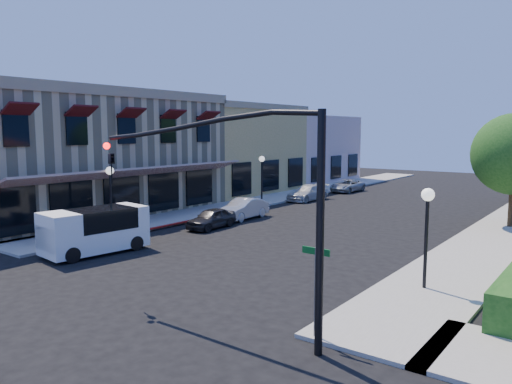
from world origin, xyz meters
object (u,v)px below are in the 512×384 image
Objects in this scene: signal_mast_arm at (249,185)px; lamppost_right_near at (427,213)px; street_name_sign at (316,278)px; lamppost_left_far at (262,167)px; white_van at (94,228)px; lamppost_left_near at (110,182)px; parked_car_b at (243,209)px; parked_car_c at (308,193)px; parked_car_d at (347,186)px; parked_car_a at (211,218)px.

lamppost_right_near is at bearing 67.88° from signal_mast_arm.
signal_mast_arm reaches higher than street_name_sign.
lamppost_left_far is 0.75× the size of white_van.
lamppost_left_near is 0.92× the size of parked_car_b.
parked_car_c is 1.05× the size of parked_car_d.
lamppost_left_far reaches higher than parked_car_d.
street_name_sign reaches higher than parked_car_b.
signal_mast_arm reaches higher than parked_car_b.
signal_mast_arm is 3.20× the size of street_name_sign.
white_van is 27.51m from parked_car_d.
lamppost_left_far is 0.85× the size of parked_car_c.
parked_car_c is at bearing 52.52° from lamppost_left_far.
lamppost_right_near is (2.64, 6.50, -1.35)m from signal_mast_arm.
lamppost_left_near is 1.00× the size of lamppost_left_far.
parked_car_b is (-13.68, 7.44, -2.10)m from lamppost_right_near.
lamppost_right_near reaches higher than white_van.
lamppost_right_near reaches higher than street_name_sign.
street_name_sign is at bearing -99.78° from lamppost_right_near.
street_name_sign is 0.70× the size of lamppost_left_far.
lamppost_left_near is at bearing -93.69° from parked_car_c.
parked_car_b is 9.61m from parked_car_c.
lamppost_left_near is 24.21m from parked_car_d.
lamppost_right_near is at bearing 80.22° from street_name_sign.
parked_car_b is 0.97× the size of parked_car_d.
parked_car_b is (0.00, 10.93, -0.52)m from white_van.
white_van is (-13.68, -3.49, -1.58)m from lamppost_right_near.
parked_car_c is (2.30, 3.00, -2.13)m from lamppost_left_far.
lamppost_left_far reaches higher than parked_car_b.
signal_mast_arm reaches higher than lamppost_left_near.
lamppost_left_far is (0.00, 14.00, 0.00)m from lamppost_left_near.
signal_mast_arm is 32.99m from parked_car_d.
lamppost_right_near is 15.72m from parked_car_b.
lamppost_left_far is at bearing -123.46° from parked_car_c.
lamppost_right_near reaches higher than parked_car_b.
lamppost_left_far is 17.87m from white_van.
signal_mast_arm is 7.15m from lamppost_right_near.
signal_mast_arm is at bearing -112.12° from lamppost_right_near.
parked_car_c is at bearing 121.00° from street_name_sign.
street_name_sign is 17.05m from lamppost_left_near.
white_van is (3.32, -17.49, -1.58)m from lamppost_left_far.
signal_mast_arm is 15.37m from parked_car_a.
lamppost_right_near is 0.75× the size of white_van.
signal_mast_arm is 11.81m from white_van.
lamppost_right_near is (17.00, 0.00, 0.00)m from lamppost_left_near.
lamppost_left_near is 0.75× the size of white_van.
parked_car_d is (-1.02, 27.49, -0.60)m from white_van.
lamppost_left_near is at bearing 133.54° from white_van.
parked_car_c is (-12.06, 23.50, -3.48)m from signal_mast_arm.
white_van is at bearing -92.08° from parked_car_b.
street_name_sign is at bearing -54.98° from parked_car_c.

